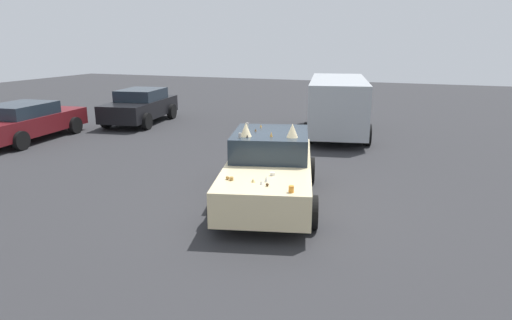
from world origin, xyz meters
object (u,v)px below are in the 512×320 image
Objects in this scene: art_car_decorated at (269,168)px; parked_van_near_right at (337,104)px; parked_sedan_far_right at (141,106)px; parked_sedan_near_left at (26,121)px.

parked_van_near_right is (7.49, -0.11, 0.44)m from art_car_decorated.
parked_sedan_far_right is 0.96× the size of parked_sedan_near_left.
parked_van_near_right reaches higher than art_car_decorated.
parked_sedan_near_left is (2.78, 9.94, -0.05)m from art_car_decorated.
art_car_decorated is at bearing 40.63° from parked_sedan_far_right.
art_car_decorated is 7.50m from parked_van_near_right.
art_car_decorated is 0.85× the size of parked_van_near_right.
parked_van_near_right is at bearing 84.69° from parked_sedan_far_right.
parked_sedan_far_right is (-0.46, 8.24, -0.43)m from parked_van_near_right.
parked_sedan_near_left is (-4.71, 10.05, -0.48)m from parked_van_near_right.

